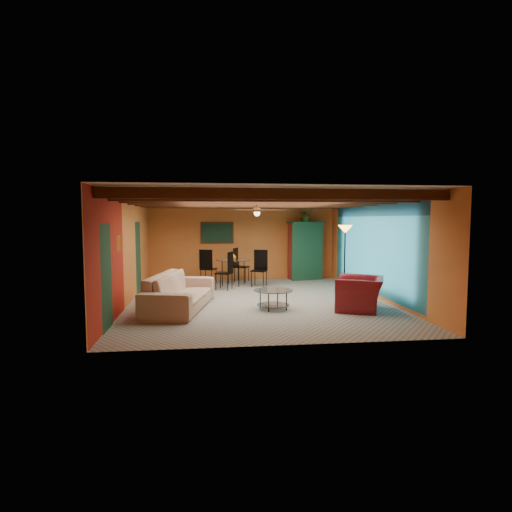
{
  "coord_description": "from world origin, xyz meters",
  "views": [
    {
      "loc": [
        -1.38,
        -10.89,
        2.13
      ],
      "look_at": [
        0.0,
        0.2,
        1.15
      ],
      "focal_mm": 29.74,
      "sensor_mm": 36.0,
      "label": 1
    }
  ],
  "objects": [
    {
      "name": "ceiling_fan",
      "position": [
        0.0,
        0.0,
        2.36
      ],
      "size": [
        1.5,
        1.5,
        0.44
      ],
      "primitive_type": null,
      "color": "#472614",
      "rests_on": "ceiling"
    },
    {
      "name": "room",
      "position": [
        0.0,
        0.11,
        2.36
      ],
      "size": [
        6.52,
        8.01,
        2.71
      ],
      "color": "gray",
      "rests_on": "ground"
    },
    {
      "name": "floor_lamp",
      "position": [
        2.48,
        0.34,
        0.98
      ],
      "size": [
        0.44,
        0.44,
        1.97
      ],
      "primitive_type": null,
      "rotation": [
        0.0,
        0.0,
        0.1
      ],
      "color": "black",
      "rests_on": "ground"
    },
    {
      "name": "sofa",
      "position": [
        -1.94,
        -0.82,
        0.42
      ],
      "size": [
        1.68,
        3.04,
        0.84
      ],
      "primitive_type": "imported",
      "rotation": [
        0.0,
        0.0,
        1.37
      ],
      "color": "tan",
      "rests_on": "ground"
    },
    {
      "name": "painting",
      "position": [
        -0.9,
        3.96,
        1.65
      ],
      "size": [
        1.05,
        0.03,
        0.65
      ],
      "primitive_type": "cube",
      "color": "black",
      "rests_on": "wall_back"
    },
    {
      "name": "coffee_table",
      "position": [
        0.24,
        -1.14,
        0.24
      ],
      "size": [
        1.15,
        1.15,
        0.47
      ],
      "primitive_type": null,
      "rotation": [
        0.0,
        0.0,
        0.29
      ],
      "color": "white",
      "rests_on": "ground"
    },
    {
      "name": "armchair",
      "position": [
        2.25,
        -1.47,
        0.39
      ],
      "size": [
        1.44,
        1.52,
        0.78
      ],
      "primitive_type": "imported",
      "rotation": [
        0.0,
        0.0,
        -1.99
      ],
      "color": "maroon",
      "rests_on": "ground"
    },
    {
      "name": "dining_table",
      "position": [
        -0.44,
        2.6,
        0.58
      ],
      "size": [
        2.93,
        2.93,
        1.16
      ],
      "primitive_type": null,
      "rotation": [
        0.0,
        0.0,
        -0.41
      ],
      "color": "silver",
      "rests_on": "ground"
    },
    {
      "name": "armoire",
      "position": [
        2.2,
        3.7,
        0.99
      ],
      "size": [
        1.22,
        0.77,
        1.97
      ],
      "primitive_type": "cube",
      "rotation": [
        0.0,
        0.0,
        0.21
      ],
      "color": "maroon",
      "rests_on": "ground"
    },
    {
      "name": "vase",
      "position": [
        -0.44,
        2.6,
        1.26
      ],
      "size": [
        0.2,
        0.2,
        0.2
      ],
      "primitive_type": "imported",
      "rotation": [
        0.0,
        0.0,
        0.06
      ],
      "color": "orange",
      "rests_on": "dining_table"
    },
    {
      "name": "potted_plant",
      "position": [
        2.2,
        3.7,
        2.24
      ],
      "size": [
        0.51,
        0.45,
        0.53
      ],
      "primitive_type": "imported",
      "rotation": [
        0.0,
        0.0,
        -0.1
      ],
      "color": "#26661E",
      "rests_on": "armoire"
    }
  ]
}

